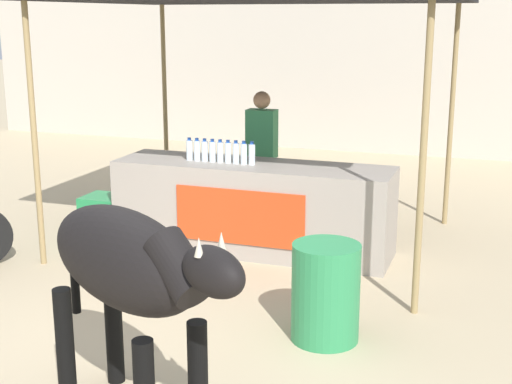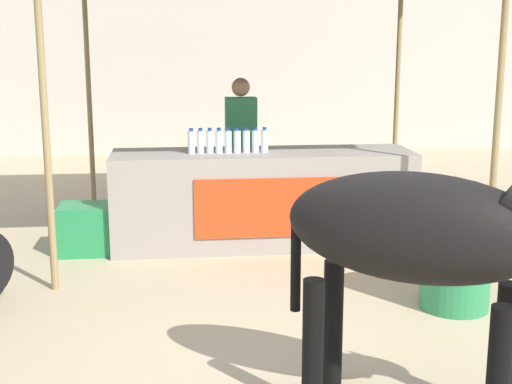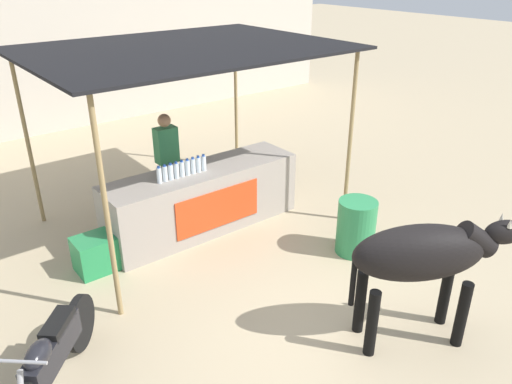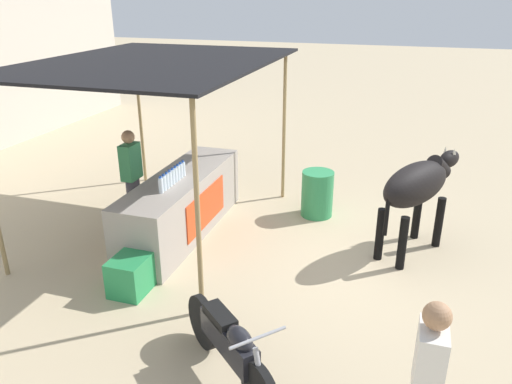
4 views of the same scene
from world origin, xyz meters
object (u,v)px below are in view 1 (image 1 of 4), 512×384
stall_counter (253,207)px  cow (129,268)px  vendor_behind_counter (262,160)px  water_barrel (326,292)px  cooler_box (110,217)px

stall_counter → cow: 3.54m
vendor_behind_counter → water_barrel: (1.44, -2.65, -0.46)m
water_barrel → cow: (-0.82, -1.57, 0.64)m
water_barrel → cow: size_ratio=0.45×
cooler_box → cow: size_ratio=0.34×
vendor_behind_counter → water_barrel: size_ratio=2.10×
stall_counter → vendor_behind_counter: 0.85m
water_barrel → cow: cow is taller
water_barrel → cow: 1.89m
cooler_box → water_barrel: 3.49m
stall_counter → vendor_behind_counter: vendor_behind_counter is taller
stall_counter → water_barrel: stall_counter is taller
vendor_behind_counter → cow: 4.27m
cow → stall_counter: bearing=97.6°
vendor_behind_counter → cow: bearing=-81.7°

